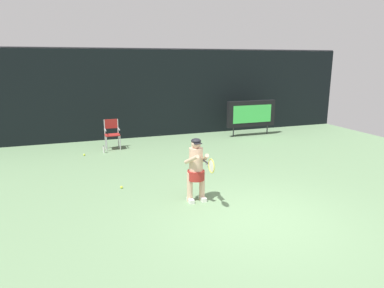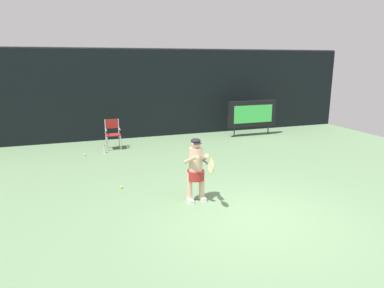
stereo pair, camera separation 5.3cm
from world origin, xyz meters
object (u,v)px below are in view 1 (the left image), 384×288
(tennis_racket, at_px, (211,166))
(tennis_ball_loose, at_px, (84,155))
(water_bottle, at_px, (104,150))
(tennis_player, at_px, (196,167))
(tennis_ball_spare, at_px, (122,187))
(umpire_chair, at_px, (112,132))
(scoreboard, at_px, (251,114))

(tennis_racket, xyz_separation_m, tennis_ball_loose, (-2.35, 5.52, -0.97))
(tennis_racket, relative_size, tennis_ball_loose, 8.85)
(water_bottle, distance_m, tennis_ball_loose, 0.69)
(tennis_racket, bearing_deg, tennis_player, 87.63)
(tennis_ball_spare, bearing_deg, tennis_ball_loose, 101.48)
(tennis_racket, bearing_deg, water_bottle, 92.64)
(water_bottle, xyz_separation_m, tennis_racket, (1.68, -5.66, 0.88))
(umpire_chair, bearing_deg, tennis_racket, -78.02)
(tennis_racket, height_order, tennis_ball_spare, tennis_racket)
(water_bottle, bearing_deg, tennis_player, -72.92)
(umpire_chair, distance_m, tennis_ball_spare, 4.27)
(umpire_chair, xyz_separation_m, tennis_player, (1.19, -5.59, 0.19))
(tennis_player, bearing_deg, tennis_racket, -78.49)
(tennis_player, distance_m, tennis_ball_loose, 5.48)
(tennis_racket, bearing_deg, tennis_ball_loose, 99.17)
(scoreboard, xyz_separation_m, tennis_player, (-4.73, -5.97, -0.14))
(umpire_chair, bearing_deg, tennis_player, -77.97)
(tennis_ball_loose, bearing_deg, tennis_ball_spare, -78.52)
(tennis_player, relative_size, tennis_racket, 2.46)
(tennis_player, bearing_deg, tennis_ball_spare, 137.61)
(tennis_ball_loose, xyz_separation_m, tennis_ball_spare, (0.72, -3.57, 0.00))
(tennis_ball_loose, bearing_deg, umpire_chair, 31.86)
(tennis_player, height_order, tennis_ball_loose, tennis_player)
(umpire_chair, height_order, tennis_racket, tennis_racket)
(scoreboard, xyz_separation_m, tennis_ball_loose, (-6.96, -1.02, -0.91))
(tennis_ball_spare, bearing_deg, umpire_chair, 85.71)
(scoreboard, bearing_deg, tennis_ball_spare, -143.65)
(tennis_racket, bearing_deg, tennis_ball_spare, 115.88)
(water_bottle, distance_m, tennis_racket, 5.97)
(tennis_player, xyz_separation_m, tennis_ball_loose, (-2.23, 4.95, -0.77))
(tennis_ball_loose, relative_size, tennis_ball_spare, 1.00)
(tennis_player, bearing_deg, umpire_chair, 102.03)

